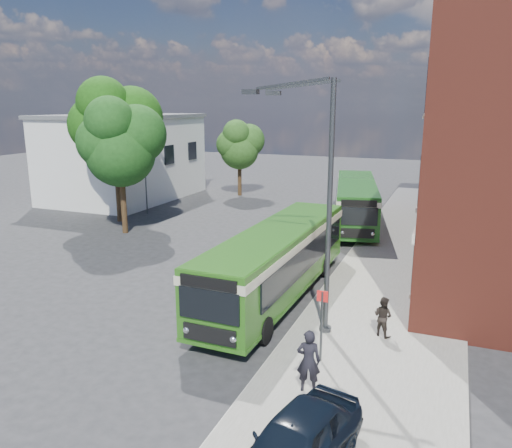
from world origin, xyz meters
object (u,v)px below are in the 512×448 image
at_px(bus_rear, 356,199).
at_px(parked_car, 297,444).
at_px(bus_front, 277,256).
at_px(street_lamp, 319,205).

bearing_deg(bus_rear, parked_car, -82.02).
relative_size(bus_front, parked_car, 3.00).
bearing_deg(bus_front, parked_car, -68.20).
relative_size(street_lamp, bus_front, 0.72).
bearing_deg(bus_front, bus_rear, 87.72).
bearing_deg(bus_rear, street_lamp, -83.70).
height_order(street_lamp, bus_rear, street_lamp).
bearing_deg(bus_rear, bus_front, -92.28).
distance_m(street_lamp, bus_rear, 17.67).
bearing_deg(bus_front, street_lamp, -48.47).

